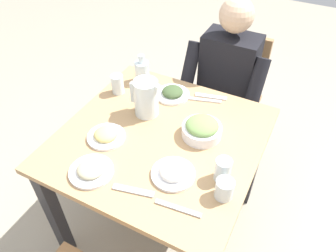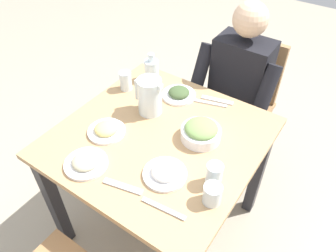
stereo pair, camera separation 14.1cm
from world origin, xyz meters
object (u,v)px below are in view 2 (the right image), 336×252
dining_table (160,153)px  chair_near (242,98)px  water_pitcher (150,96)px  plate_dolmas (179,93)px  oil_carafe (152,71)px  plate_beans (86,162)px  water_glass_far_left (212,194)px  plate_fries (106,130)px  water_glass_far_right (214,175)px  salad_bowl (201,132)px  plate_yoghurt (165,173)px  diner_near (231,95)px  water_glass_center (126,81)px

dining_table → chair_near: 0.82m
dining_table → water_pitcher: 0.29m
dining_table → plate_dolmas: (0.09, -0.31, 0.14)m
oil_carafe → chair_near: bearing=-131.0°
plate_beans → oil_carafe: 0.69m
water_glass_far_left → plate_fries: bearing=-5.6°
chair_near → water_glass_far_right: size_ratio=8.48×
chair_near → water_glass_far_left: size_ratio=10.26×
dining_table → salad_bowl: 0.26m
chair_near → plate_fries: size_ratio=5.01×
salad_bowl → plate_yoghurt: (0.01, 0.27, -0.02)m
water_pitcher → plate_beans: water_pitcher is taller
diner_near → water_pitcher: bearing=64.3°
water_pitcher → plate_yoghurt: size_ratio=1.03×
chair_near → oil_carafe: 0.68m
salad_bowl → plate_fries: bearing=29.3°
water_pitcher → water_glass_far_left: water_pitcher is taller
chair_near → plate_dolmas: (0.18, 0.50, 0.27)m
plate_fries → water_glass_far_left: bearing=174.4°
plate_fries → diner_near: bearing=-113.2°
dining_table → water_glass_far_right: water_glass_far_right is taller
plate_beans → salad_bowl: bearing=-127.8°
plate_beans → water_glass_far_left: (-0.53, -0.14, 0.03)m
diner_near → plate_fries: bearing=66.8°
plate_fries → oil_carafe: (0.08, -0.48, 0.04)m
plate_fries → oil_carafe: 0.49m
chair_near → diner_near: bearing=90.0°
water_pitcher → plate_beans: size_ratio=1.02×
chair_near → oil_carafe: oil_carafe is taller
water_glass_far_right → dining_table: bearing=-16.7°
plate_yoghurt → plate_fries: bearing=-8.5°
chair_near → water_glass_center: chair_near is taller
plate_fries → plate_dolmas: bearing=-106.7°
dining_table → diner_near: diner_near is taller
diner_near → water_glass_center: 0.63m
salad_bowl → plate_yoghurt: size_ratio=1.01×
diner_near → water_pitcher: 0.58m
diner_near → water_glass_far_left: bearing=109.8°
water_pitcher → plate_fries: (0.08, 0.24, -0.08)m
water_glass_far_left → water_glass_center: (0.74, -0.38, 0.01)m
dining_table → plate_yoghurt: size_ratio=4.95×
water_glass_far_right → oil_carafe: size_ratio=0.64×
chair_near → water_glass_far_right: bearing=105.2°
diner_near → water_pitcher: size_ratio=6.23×
dining_table → diner_near: 0.61m
plate_yoghurt → plate_fries: size_ratio=1.04×
water_pitcher → plate_dolmas: (-0.05, -0.19, -0.08)m
oil_carafe → dining_table: bearing=130.7°
water_glass_far_left → water_glass_far_right: (0.04, -0.08, 0.01)m
diner_near → water_glass_far_left: (-0.28, 0.79, 0.15)m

